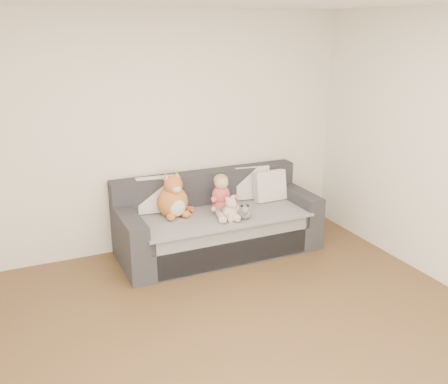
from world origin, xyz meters
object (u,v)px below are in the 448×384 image
sofa (217,225)px  toddler (222,198)px  sippy_cup (224,212)px  plush_cat (173,199)px  teddy_bear (231,210)px

sofa → toddler: (0.01, -0.11, 0.35)m
toddler → sippy_cup: toddler is taller
plush_cat → sofa: bearing=-12.8°
toddler → plush_cat: bearing=167.9°
sofa → toddler: toddler is taller
sofa → teddy_bear: size_ratio=8.10×
plush_cat → sippy_cup: plush_cat is taller
sofa → plush_cat: size_ratio=4.32×
sofa → plush_cat: plush_cat is taller
toddler → teddy_bear: 0.22m
sippy_cup → teddy_bear: bearing=-67.3°
sofa → plush_cat: 0.60m
teddy_bear → sippy_cup: size_ratio=2.13×
teddy_bear → sofa: bearing=73.4°
plush_cat → teddy_bear: 0.63m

